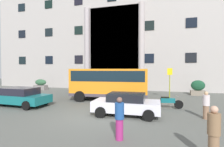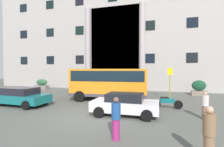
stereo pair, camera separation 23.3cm
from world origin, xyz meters
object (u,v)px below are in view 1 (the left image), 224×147
hedge_planter_far_east (41,85)px  pedestrian_man_red_shirt (119,118)px  hedge_planter_entrance_right (137,87)px  scooter_by_planter (167,102)px  orange_minibus (109,81)px  motorcycle_near_kerb (19,95)px  parked_hatchback_near (20,96)px  bus_stop_sign (170,80)px  pedestrian_woman_dark_dress (206,105)px  pedestrian_child_trailing (214,134)px  parked_coupe_end (127,104)px  hedge_planter_far_west (198,88)px  hedge_planter_east (109,85)px

hedge_planter_far_east → pedestrian_man_red_shirt: size_ratio=1.03×
hedge_planter_entrance_right → hedge_planter_far_east: bearing=-179.4°
hedge_planter_far_east → scooter_by_planter: size_ratio=0.83×
orange_minibus → motorcycle_near_kerb: (-7.50, -2.39, -1.19)m
hedge_planter_far_east → parked_hatchback_near: bearing=-59.4°
orange_minibus → bus_stop_sign: (5.12, 1.76, 0.09)m
scooter_by_planter → orange_minibus: bearing=144.6°
scooter_by_planter → pedestrian_woman_dark_dress: size_ratio=1.36×
hedge_planter_entrance_right → pedestrian_child_trailing: bearing=-73.2°
bus_stop_sign → parked_coupe_end: bus_stop_sign is taller
pedestrian_woman_dark_dress → pedestrian_man_red_shirt: size_ratio=0.91×
pedestrian_woman_dark_dress → pedestrian_man_red_shirt: pedestrian_man_red_shirt is taller
hedge_planter_far_east → pedestrian_woman_dark_dress: bearing=-26.7°
parked_coupe_end → parked_hatchback_near: 8.11m
bus_stop_sign → scooter_by_planter: bus_stop_sign is taller
pedestrian_child_trailing → pedestrian_man_red_shirt: size_ratio=1.01×
hedge_planter_far_east → hedge_planter_far_west: 19.07m
parked_coupe_end → orange_minibus: bearing=116.9°
bus_stop_sign → parked_coupe_end: size_ratio=0.71×
orange_minibus → hedge_planter_entrance_right: orange_minibus is taller
pedestrian_woman_dark_dress → scooter_by_planter: bearing=155.0°
hedge_planter_east → hedge_planter_far_west: (9.64, -0.17, -0.01)m
hedge_planter_far_east → parked_coupe_end: bearing=-34.8°
hedge_planter_east → scooter_by_planter: size_ratio=0.89×
parked_coupe_end → motorcycle_near_kerb: bearing=166.6°
pedestrian_child_trailing → pedestrian_man_red_shirt: pedestrian_child_trailing is taller
hedge_planter_far_east → parked_hatchback_near: 10.46m
motorcycle_near_kerb → pedestrian_child_trailing: pedestrian_child_trailing is taller
scooter_by_planter → parked_coupe_end: bearing=-146.7°
motorcycle_near_kerb → pedestrian_woman_dark_dress: size_ratio=1.34×
bus_stop_sign → pedestrian_man_red_shirt: (-2.27, -9.85, -0.90)m
parked_hatchback_near → hedge_planter_far_west: bearing=35.7°
orange_minibus → hedge_planter_far_west: (8.05, 5.08, -0.88)m
bus_stop_sign → motorcycle_near_kerb: bus_stop_sign is taller
hedge_planter_far_west → pedestrian_woman_dark_dress: bearing=-97.9°
hedge_planter_far_west → parked_hatchback_near: bearing=-146.2°
hedge_planter_east → hedge_planter_far_west: size_ratio=1.17×
bus_stop_sign → hedge_planter_far_east: (-16.14, 3.11, -1.07)m
orange_minibus → hedge_planter_east: 5.56m
parked_hatchback_near → pedestrian_man_red_shirt: bearing=-22.9°
orange_minibus → hedge_planter_far_west: size_ratio=4.28×
bus_stop_sign → hedge_planter_far_west: size_ratio=1.78×
scooter_by_planter → pedestrian_woman_dark_dress: 2.83m
pedestrian_man_red_shirt → motorcycle_near_kerb: bearing=154.9°
hedge_planter_far_east → motorcycle_near_kerb: (3.52, -7.26, -0.20)m
hedge_planter_far_east → pedestrian_man_red_shirt: pedestrian_man_red_shirt is taller
bus_stop_sign → hedge_planter_far_west: (2.93, 3.32, -0.97)m
bus_stop_sign → pedestrian_woman_dark_dress: (1.66, -5.83, -0.97)m
motorcycle_near_kerb → pedestrian_man_red_shirt: pedestrian_man_red_shirt is taller
hedge_planter_east → pedestrian_woman_dark_dress: bearing=-48.1°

